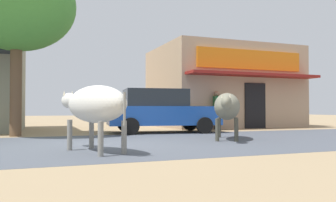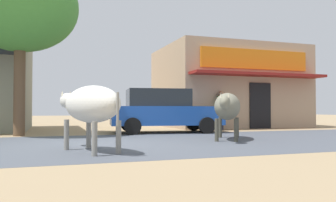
# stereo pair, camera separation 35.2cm
# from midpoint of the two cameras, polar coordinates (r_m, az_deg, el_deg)

# --- Properties ---
(ground) EXTENTS (80.00, 80.00, 0.00)m
(ground) POSITION_cam_midpoint_polar(r_m,az_deg,el_deg) (8.96, -10.87, -7.05)
(ground) COLOR #99805D
(asphalt_road) EXTENTS (72.00, 6.23, 0.00)m
(asphalt_road) POSITION_cam_midpoint_polar(r_m,az_deg,el_deg) (8.96, -10.87, -7.04)
(asphalt_road) COLOR #484E57
(asphalt_road) RESTS_ON ground
(storefront_right_club) EXTENTS (6.86, 6.18, 4.06)m
(storefront_right_club) POSITION_cam_midpoint_polar(r_m,az_deg,el_deg) (18.63, 10.30, 2.20)
(storefront_right_club) COLOR tan
(storefront_right_club) RESTS_ON ground
(roadside_tree) EXTENTS (3.83, 3.83, 5.90)m
(roadside_tree) POSITION_cam_midpoint_polar(r_m,az_deg,el_deg) (12.96, -22.41, 14.16)
(roadside_tree) COLOR brown
(roadside_tree) RESTS_ON ground
(parked_hatchback_car) EXTENTS (4.35, 2.38, 1.64)m
(parked_hatchback_car) POSITION_cam_midpoint_polar(r_m,az_deg,el_deg) (13.18, -0.03, -1.56)
(parked_hatchback_car) COLOR #1A459A
(parked_hatchback_car) RESTS_ON ground
(cow_near_brown) EXTENTS (1.42, 2.57, 1.39)m
(cow_near_brown) POSITION_cam_midpoint_polar(r_m,az_deg,el_deg) (7.45, -11.36, -0.62)
(cow_near_brown) COLOR silver
(cow_near_brown) RESTS_ON ground
(cow_far_dark) EXTENTS (1.79, 2.48, 1.37)m
(cow_far_dark) POSITION_cam_midpoint_polar(r_m,az_deg,el_deg) (10.29, 10.70, -0.96)
(cow_far_dark) COLOR slate
(cow_far_dark) RESTS_ON ground
(pedestrian_by_shop) EXTENTS (0.32, 0.61, 1.68)m
(pedestrian_by_shop) POSITION_cam_midpoint_polar(r_m,az_deg,el_deg) (15.26, 9.35, -0.96)
(pedestrian_by_shop) COLOR #262633
(pedestrian_by_shop) RESTS_ON ground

